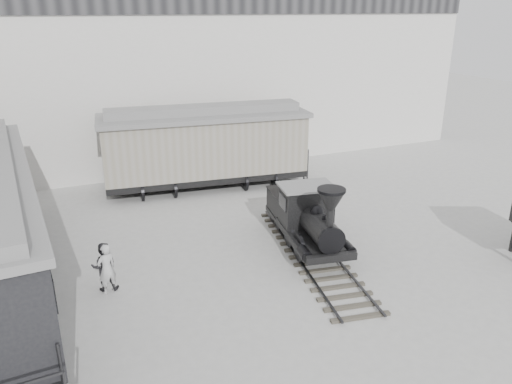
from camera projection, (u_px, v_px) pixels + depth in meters
name	position (u px, v px, depth m)	size (l,w,h in m)	color
ground	(332.00, 297.00, 15.23)	(90.00, 90.00, 0.00)	#9E9E9B
north_wall	(186.00, 64.00, 26.19)	(34.00, 2.51, 11.00)	silver
locomotive	(308.00, 221.00, 17.97)	(3.20, 8.49, 2.93)	#403B33
boxcar	(205.00, 145.00, 23.93)	(10.14, 4.22, 4.03)	black
visitor_a	(107.00, 269.00, 15.20)	(0.60, 0.39, 1.64)	#B7B7B7
visitor_b	(104.00, 267.00, 15.38)	(0.78, 0.60, 1.60)	#27272A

